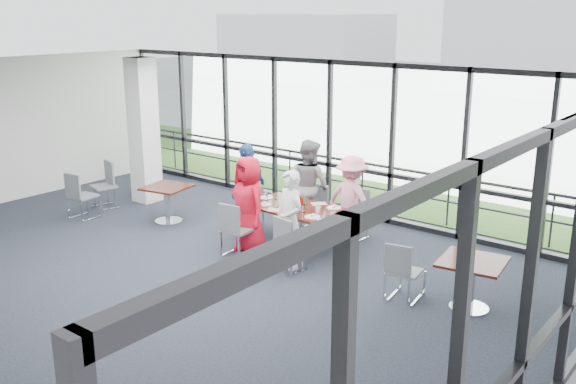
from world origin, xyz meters
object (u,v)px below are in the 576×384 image
Objects in this scene: side_table_right at (472,268)px; chair_spare_la at (83,196)px; main_table at (298,214)px; chair_main_fr at (354,215)px; chair_main_fl at (314,208)px; chair_spare_lb at (104,186)px; chair_main_nr at (289,244)px; chair_spare_r at (405,272)px; diner_near_left at (249,205)px; chair_main_end at (247,209)px; diner_near_right at (290,220)px; diner_far_left at (309,186)px; structural_column at (144,131)px; diner_end at (248,189)px; diner_far_right at (352,199)px; side_table_left at (167,192)px; chair_main_nl at (239,230)px.

side_table_right is 8.03m from chair_spare_la.
chair_main_fr is at bearing 63.69° from main_table.
chair_spare_lb reaches higher than chair_main_fl.
chair_main_nr is 1.06× the size of chair_spare_r.
chair_main_end is (-0.83, 0.86, -0.46)m from diner_near_left.
diner_far_left is at bearing 132.54° from diner_near_right.
structural_column is 3.36m from diner_end.
diner_far_right is at bearing 131.87° from chair_spare_r.
chair_spare_la is (-5.05, -0.45, 0.01)m from chair_main_nr.
chair_spare_la is 0.76m from chair_spare_lb.
chair_main_fr is 2.11m from chair_main_end.
structural_column is 1.97× the size of diner_far_right.
chair_spare_lb reaches higher than chair_spare_r.
chair_spare_r reaches higher than side_table_left.
chair_main_end is at bearing 172.59° from side_table_right.
main_table is 1.05m from diner_far_right.
structural_column is 1.84× the size of diner_near_left.
chair_main_nl is 4.23m from chair_spare_lb.
chair_main_end is (-1.37, 0.14, -0.22)m from main_table.
main_table is 1.15m from chair_main_nl.
chair_main_end is at bearing 22.90° from diner_far_right.
diner_end is at bearing 173.88° from side_table_right.
chair_main_nr reaches higher than side_table_left.
diner_far_left is at bearing 3.58° from diner_far_right.
chair_main_nr is at bearing -4.47° from chair_main_nl.
diner_far_right reaches higher than chair_spare_lb.
structural_column is at bearing -179.82° from main_table.
chair_main_nr is 5.07m from chair_spare_la.
chair_spare_r is (2.04, -1.77, -0.02)m from chair_main_fr.
diner_far_right is at bearing 53.85° from chair_main_nl.
diner_near_left is 1.94m from diner_far_right.
main_table is (4.49, -0.23, -0.97)m from structural_column.
diner_near_left is 2.07× the size of chair_main_fl.
chair_main_fl is (-0.95, 0.14, -0.39)m from diner_far_right.
structural_column reaches higher than main_table.
chair_spare_lb is 7.37m from chair_spare_r.
diner_far_left is 4.70m from chair_spare_la.
side_table_left is 0.60× the size of diner_far_right.
chair_spare_r is at bearing 17.54° from diner_near_right.
chair_main_nl reaches higher than chair_main_fr.
side_table_left is 0.99× the size of side_table_right.
chair_spare_la is (-3.93, -0.44, 0.00)m from chair_main_nl.
chair_main_nr reaches higher than chair_spare_r.
chair_main_end is at bearing 40.74° from chair_main_fl.
diner_near_left reaches higher than chair_main_nl.
chair_spare_la reaches higher than chair_main_fr.
diner_near_left is 1.83× the size of chair_main_nl.
structural_column reaches higher than diner_near_right.
chair_main_fl is 0.96× the size of chair_spare_r.
chair_main_fl is at bearing -143.75° from chair_spare_lb.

